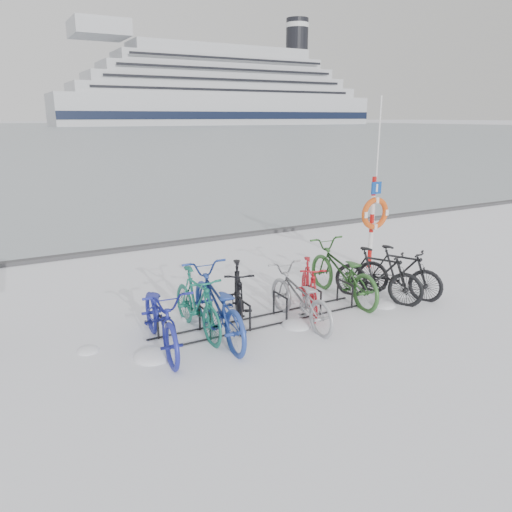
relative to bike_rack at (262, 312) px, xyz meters
The scene contains 15 objects.
ground 0.18m from the bike_rack, ahead, with size 900.00×900.00×0.00m, color white.
quay_edge 5.90m from the bike_rack, 90.00° to the left, with size 400.00×0.25×0.10m, color #3F3F42.
bike_rack is the anchor object (origin of this frame).
lifebuoy_station 4.31m from the bike_rack, 22.25° to the left, with size 0.75×0.22×3.90m.
cruise_ferry 213.46m from the bike_rack, 65.33° to the left, with size 137.40×25.92×45.15m.
bike_0 1.88m from the bike_rack, behind, with size 0.73×2.09×1.10m, color navy.
bike_1 1.21m from the bike_rack, behind, with size 0.52×1.82×1.10m, color #196A56.
bike_2 1.01m from the bike_rack, behind, with size 0.77×2.21×1.16m, color #24409A.
bike_3 0.55m from the bike_rack, 141.61° to the left, with size 0.50×1.76×1.06m, color black.
bike_4 0.72m from the bike_rack, 28.62° to the right, with size 0.67×1.92×1.01m, color #9D9FA4.
bike_5 1.07m from the bike_rack, ahead, with size 0.46×1.63×0.98m, color #AE1820.
bike_6 2.01m from the bike_rack, ahead, with size 0.76×2.19×1.15m, color #2E5F28.
bike_7 2.52m from the bike_rack, ahead, with size 0.50×1.78×1.07m, color black.
bike_8 3.05m from the bike_rack, ahead, with size 0.49×1.74×1.04m, color black.
snow_drifts 0.24m from the bike_rack, ahead, with size 6.44×1.59×0.20m.
Camera 1 is at (-3.98, -7.01, 3.45)m, focal length 35.00 mm.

